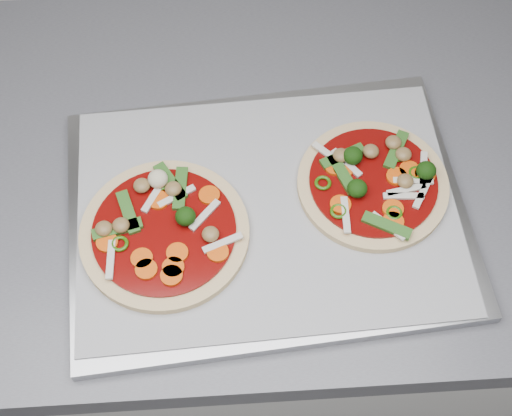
{
  "coord_description": "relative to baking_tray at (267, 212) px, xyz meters",
  "views": [
    {
      "loc": [
        0.18,
        0.79,
        1.65
      ],
      "look_at": [
        0.2,
        1.21,
        0.93
      ],
      "focal_mm": 50.0,
      "sensor_mm": 36.0,
      "label": 1
    }
  ],
  "objects": [
    {
      "name": "parchment",
      "position": [
        0.0,
        0.0,
        0.01
      ],
      "size": [
        0.46,
        0.35,
        0.0
      ],
      "primitive_type": "cube",
      "rotation": [
        0.0,
        0.0,
        0.04
      ],
      "color": "#A4A4A9",
      "rests_on": "baking_tray"
    },
    {
      "name": "countertop",
      "position": [
        -0.22,
        0.08,
        -0.03
      ],
      "size": [
        3.6,
        0.6,
        0.04
      ],
      "primitive_type": "cube",
      "color": "slate",
      "rests_on": "base_cabinet"
    },
    {
      "name": "pizza_right",
      "position": [
        0.13,
        0.02,
        0.02
      ],
      "size": [
        0.24,
        0.24,
        0.03
      ],
      "rotation": [
        0.0,
        0.0,
        0.46
      ],
      "color": "tan",
      "rests_on": "parchment"
    },
    {
      "name": "baking_tray",
      "position": [
        0.0,
        0.0,
        0.0
      ],
      "size": [
        0.49,
        0.38,
        0.02
      ],
      "primitive_type": "cube",
      "rotation": [
        0.0,
        0.0,
        0.08
      ],
      "color": "gray",
      "rests_on": "countertop"
    },
    {
      "name": "base_cabinet",
      "position": [
        -0.22,
        0.08,
        -0.48
      ],
      "size": [
        3.6,
        0.6,
        0.86
      ],
      "primitive_type": "cube",
      "color": "silver",
      "rests_on": "ground"
    },
    {
      "name": "pizza_left",
      "position": [
        -0.12,
        -0.03,
        0.02
      ],
      "size": [
        0.26,
        0.26,
        0.03
      ],
      "rotation": [
        0.0,
        0.0,
        0.43
      ],
      "color": "tan",
      "rests_on": "parchment"
    }
  ]
}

